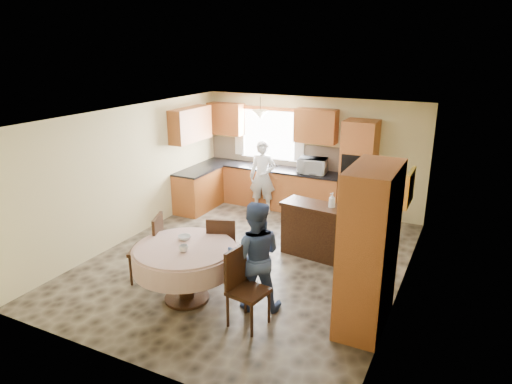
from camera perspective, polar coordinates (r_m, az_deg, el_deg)
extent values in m
cube|color=#6E614D|center=(7.98, -0.88, -8.51)|extent=(5.00, 6.00, 0.01)
cube|color=white|center=(7.22, -0.97, 9.55)|extent=(5.00, 6.00, 0.01)
cube|color=#CFC184|center=(10.16, 6.86, 4.74)|extent=(5.00, 0.02, 2.50)
cube|color=#CFC184|center=(5.22, -16.37, -9.07)|extent=(5.00, 0.02, 2.50)
cube|color=#CFC184|center=(8.88, -15.43, 2.27)|extent=(0.02, 6.00, 2.50)
cube|color=#CFC184|center=(6.79, 18.20, -2.82)|extent=(0.02, 6.00, 2.50)
cube|color=white|center=(10.44, 1.69, 7.18)|extent=(1.40, 0.03, 1.10)
cube|color=white|center=(10.72, -2.10, 7.73)|extent=(0.22, 0.02, 1.15)
cube|color=white|center=(10.10, 5.47, 7.02)|extent=(0.22, 0.02, 1.15)
cube|color=#CD6D36|center=(10.42, 1.74, 0.57)|extent=(3.30, 0.60, 0.88)
cube|color=black|center=(10.29, 1.76, 3.01)|extent=(3.30, 0.64, 0.04)
cube|color=#CD6D36|center=(10.30, -7.22, 0.22)|extent=(0.60, 1.20, 0.88)
cube|color=black|center=(10.17, -7.32, 2.69)|extent=(0.64, 1.20, 0.04)
cube|color=#CEB191|center=(10.48, 2.44, 4.86)|extent=(3.30, 0.02, 0.55)
cube|color=#A35728|center=(10.74, -3.79, 9.13)|extent=(0.85, 0.33, 0.72)
cube|color=#A35728|center=(9.83, 7.51, 8.19)|extent=(0.90, 0.33, 0.72)
cube|color=#A35728|center=(10.02, -8.20, 8.35)|extent=(0.33, 1.20, 0.72)
cube|color=#CD6D36|center=(9.61, 12.66, 2.48)|extent=(0.66, 0.62, 2.12)
cube|color=black|center=(9.26, 12.26, 3.15)|extent=(0.56, 0.01, 0.45)
cube|color=black|center=(9.40, 12.06, 0.20)|extent=(0.56, 0.01, 0.45)
cone|color=beige|center=(9.93, 0.54, 9.66)|extent=(0.36, 0.36, 0.18)
cube|color=#39220F|center=(8.04, 7.63, -4.98)|extent=(1.30, 0.67, 0.89)
cube|color=black|center=(7.66, 12.80, -7.61)|extent=(0.53, 0.45, 0.61)
cube|color=#CD6D36|center=(6.00, 13.93, -6.93)|extent=(0.57, 1.14, 2.17)
cylinder|color=#39220F|center=(6.75, -8.76, -10.24)|extent=(0.22, 0.22, 0.78)
cylinder|color=#39220F|center=(6.94, -8.61, -12.92)|extent=(0.65, 0.65, 0.04)
cylinder|color=beige|center=(6.56, -8.93, -6.95)|extent=(1.41, 1.41, 0.05)
cylinder|color=beige|center=(6.63, -8.87, -8.14)|extent=(1.47, 1.47, 0.30)
cube|color=#39220F|center=(7.36, -13.56, -7.11)|extent=(0.61, 0.61, 0.06)
cube|color=#39220F|center=(7.18, -12.12, -5.05)|extent=(0.21, 0.43, 0.56)
cylinder|color=#39220F|center=(7.46, -15.60, -9.16)|extent=(0.04, 0.04, 0.48)
cylinder|color=#39220F|center=(7.22, -13.18, -9.91)|extent=(0.04, 0.04, 0.48)
cylinder|color=#39220F|center=(7.72, -13.63, -8.01)|extent=(0.04, 0.04, 0.48)
cylinder|color=#39220F|center=(7.49, -11.24, -8.69)|extent=(0.04, 0.04, 0.48)
cube|color=#39220F|center=(7.24, -4.09, -7.10)|extent=(0.60, 0.60, 0.06)
cube|color=#39220F|center=(6.93, -4.42, -5.61)|extent=(0.43, 0.20, 0.55)
cylinder|color=#39220F|center=(7.29, -6.20, -9.22)|extent=(0.04, 0.04, 0.47)
cylinder|color=#39220F|center=(7.11, -3.46, -9.91)|extent=(0.04, 0.04, 0.47)
cylinder|color=#39220F|center=(7.59, -4.59, -8.02)|extent=(0.04, 0.04, 0.47)
cylinder|color=#39220F|center=(7.42, -1.93, -8.63)|extent=(0.04, 0.04, 0.47)
cube|color=#39220F|center=(6.08, -0.96, -12.36)|extent=(0.52, 0.52, 0.05)
cube|color=#39220F|center=(6.05, -2.57, -9.39)|extent=(0.11, 0.44, 0.54)
cylinder|color=#39220F|center=(6.15, -3.48, -14.81)|extent=(0.04, 0.04, 0.47)
cylinder|color=#39220F|center=(5.99, -0.11, -15.74)|extent=(0.04, 0.04, 0.47)
cylinder|color=#39220F|center=(6.44, -1.72, -13.14)|extent=(0.04, 0.04, 0.47)
cylinder|color=#39220F|center=(6.29, 1.52, -13.96)|extent=(0.04, 0.04, 0.47)
cube|color=gold|center=(7.07, 18.69, 0.51)|extent=(0.05, 0.63, 0.52)
cube|color=#9EADBA|center=(7.08, 18.45, 0.54)|extent=(0.01, 0.52, 0.41)
imported|color=silver|center=(9.83, 7.07, 3.28)|extent=(0.64, 0.47, 0.33)
imported|color=silver|center=(9.96, 0.83, 1.90)|extent=(0.65, 0.50, 1.59)
imported|color=#384B7A|center=(6.32, -0.15, -8.00)|extent=(0.94, 0.85, 1.58)
imported|color=#B2B2B2|center=(7.97, 5.57, -1.48)|extent=(0.23, 0.23, 0.05)
imported|color=silver|center=(7.76, 9.47, -1.19)|extent=(0.16, 0.16, 0.31)
imported|color=#B2B2B2|center=(6.37, -9.04, -6.99)|extent=(0.15, 0.15, 0.10)
imported|color=#B2B2B2|center=(6.76, -8.94, -5.66)|extent=(0.21, 0.21, 0.06)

